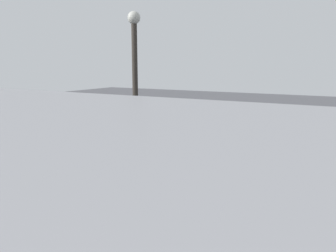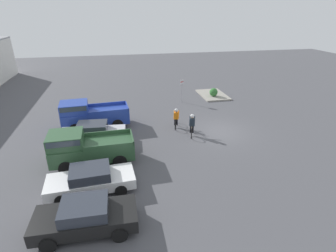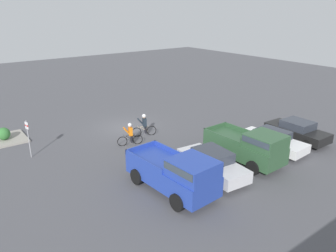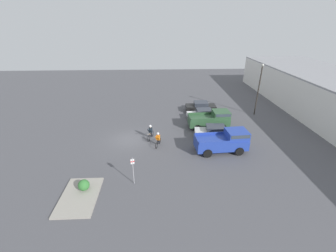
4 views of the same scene
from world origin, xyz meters
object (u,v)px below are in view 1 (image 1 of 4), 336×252
Objects in this scene: cyclist_1 at (173,125)px; lamppost at (136,116)px; sedan_0 at (252,167)px; sedan_1 at (199,159)px; sedan_2 at (113,146)px; cyclist_0 at (149,126)px; pickup_truck_1 at (75,136)px; fire_lane_sign at (106,110)px; pickup_truck_0 at (150,146)px; shrub at (124,113)px.

cyclist_1 is 16.31m from lamppost.
sedan_1 is at bearing -0.92° from sedan_0.
sedan_2 is 6.61m from cyclist_0.
pickup_truck_1 is 2.95× the size of cyclist_1.
lamppost reaches higher than fire_lane_sign.
cyclist_1 is 0.73× the size of fire_lane_sign.
pickup_truck_0 is 0.94× the size of pickup_truck_1.
pickup_truck_1 is 3.13× the size of cyclist_0.
pickup_truck_1 is 13.71m from shrub.
sedan_0 is at bearing 138.99° from cyclist_1.
fire_lane_sign is at bearing -48.38° from sedan_2.
lamppost is at bearing 77.64° from sedan_0.
sedan_0 is 0.88× the size of pickup_truck_0.
sedan_0 is 1.79× the size of fire_lane_sign.
sedan_0 is 2.58× the size of cyclist_0.
pickup_truck_1 reaches higher than cyclist_0.
pickup_truck_1 is at bearing 6.24° from sedan_2.
pickup_truck_0 is 5.67× the size of shrub.
fire_lane_sign is (7.51, -8.46, 0.72)m from sedan_2.
shrub is at bearing -55.90° from sedan_2.
lamppost reaches higher than cyclist_1.
pickup_truck_1 reaches higher than sedan_0.
shrub is at bearing -35.94° from sedan_0.
fire_lane_sign is 2.78× the size of shrub.
pickup_truck_1 is at bearing 68.66° from cyclist_1.
sedan_2 is 10.51m from lamppost.
lamppost is 24.91m from shrub.
sedan_2 is at bearing 1.89° from sedan_1.
cyclist_0 is 0.94× the size of cyclist_1.
sedan_0 is 0.62× the size of lamppost.
pickup_truck_0 is 8.65m from lamppost.
sedan_0 is at bearing -177.73° from pickup_truck_1.
shrub is (0.77, -3.78, -0.88)m from fire_lane_sign.
sedan_1 is 2.85m from pickup_truck_0.
shrub is at bearing -78.46° from fire_lane_sign.
sedan_2 is (8.40, 0.14, 0.03)m from sedan_0.
sedan_0 is 2.80m from sedan_1.
shrub is (8.48, -4.96, -0.30)m from cyclist_1.
fire_lane_sign is 21.43m from lamppost.
sedan_0 is at bearing 152.41° from fire_lane_sign.
sedan_0 is at bearing 147.46° from cyclist_0.
cyclist_0 is (-1.29, -6.75, -0.34)m from pickup_truck_1.
lamppost is (-3.96, 7.08, 3.00)m from pickup_truck_0.
shrub is at bearing -52.37° from lamppost.
pickup_truck_1 is at bearing 2.27° from sedan_0.
shrub is at bearing -40.95° from sedan_1.
pickup_truck_1 is at bearing 113.73° from shrub.
fire_lane_sign is (10.32, -8.67, 0.34)m from pickup_truck_0.
pickup_truck_0 is 2.84m from sedan_2.
pickup_truck_0 is at bearing 122.82° from cyclist_0.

